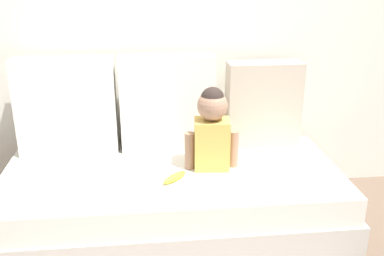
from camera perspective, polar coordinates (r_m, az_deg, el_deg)
ground_plane at (r=2.66m, az=-2.49°, el=-12.96°), size 12.00×12.00×0.00m
back_wall at (r=2.81m, az=-3.69°, el=14.26°), size 5.13×0.10×2.33m
couch at (r=2.56m, az=-2.56°, el=-9.44°), size 1.93×0.88×0.38m
throw_pillow_left at (r=2.72m, az=-15.89°, el=2.70°), size 0.58×0.16×0.58m
throw_pillow_center at (r=2.68m, az=-3.21°, el=3.26°), size 0.56×0.16×0.58m
throw_pillow_right at (r=2.78m, az=9.18°, el=3.08°), size 0.46×0.16×0.53m
toddler at (r=2.42m, az=2.61°, el=0.02°), size 0.30×0.17×0.47m
banana at (r=2.35m, az=-2.25°, el=-6.38°), size 0.15×0.15×0.04m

